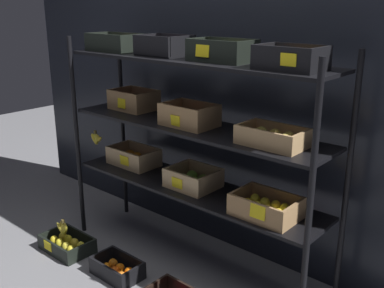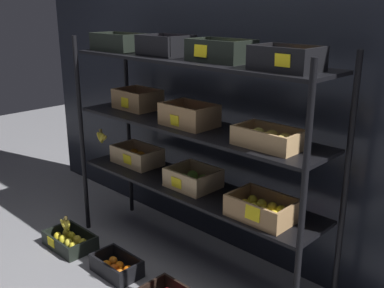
% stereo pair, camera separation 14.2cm
% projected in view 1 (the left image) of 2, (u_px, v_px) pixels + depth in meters
% --- Properties ---
extents(ground_plane, '(10.00, 10.00, 0.00)m').
position_uv_depth(ground_plane, '(192.00, 261.00, 3.06)').
color(ground_plane, gray).
extents(storefront_wall, '(4.23, 0.12, 2.72)m').
position_uv_depth(storefront_wall, '(234.00, 53.00, 2.95)').
color(storefront_wall, black).
rests_on(storefront_wall, ground_plane).
extents(display_rack, '(1.95, 0.46, 1.49)m').
position_uv_depth(display_rack, '(191.00, 122.00, 2.77)').
color(display_rack, black).
rests_on(display_rack, ground_plane).
extents(crate_ground_lemon, '(0.37, 0.25, 0.11)m').
position_uv_depth(crate_ground_lemon, '(67.00, 245.00, 3.19)').
color(crate_ground_lemon, black).
rests_on(crate_ground_lemon, ground_plane).
extents(crate_ground_tangerine, '(0.33, 0.20, 0.11)m').
position_uv_depth(crate_ground_tangerine, '(117.00, 269.00, 2.89)').
color(crate_ground_tangerine, black).
rests_on(crate_ground_tangerine, ground_plane).
extents(banana_bunch_loose, '(0.14, 0.05, 0.13)m').
position_uv_depth(banana_bunch_loose, '(64.00, 229.00, 3.17)').
color(banana_bunch_loose, brown).
rests_on(banana_bunch_loose, crate_ground_lemon).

